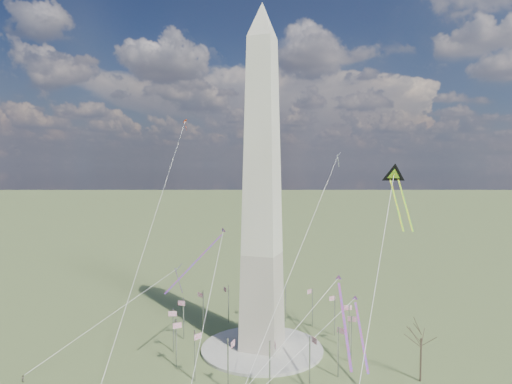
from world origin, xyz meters
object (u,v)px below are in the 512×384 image
(person_west, at_px, (23,379))
(kite_delta_black, at_px, (395,178))
(washington_monument, at_px, (262,188))
(tree_near, at_px, (421,335))

(person_west, distance_m, kite_delta_black, 111.54)
(washington_monument, distance_m, person_west, 79.29)
(washington_monument, relative_size, person_west, 58.97)
(washington_monument, distance_m, tree_near, 57.23)
(washington_monument, xyz_separation_m, kite_delta_black, (36.36, 9.81, 3.02))
(washington_monument, height_order, person_west, washington_monument)
(tree_near, bearing_deg, kite_delta_black, 117.02)
(washington_monument, relative_size, tree_near, 6.02)
(washington_monument, height_order, tree_near, washington_monument)
(person_west, xyz_separation_m, kite_delta_black, (86.98, 48.61, 50.12))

